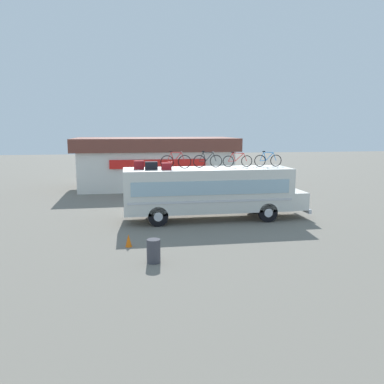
{
  "coord_description": "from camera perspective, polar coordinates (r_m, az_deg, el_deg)",
  "views": [
    {
      "loc": [
        -4.41,
        -21.29,
        5.09
      ],
      "look_at": [
        -0.88,
        0.0,
        1.59
      ],
      "focal_mm": 36.77,
      "sensor_mm": 36.0,
      "label": 1
    }
  ],
  "objects": [
    {
      "name": "ground_plane",
      "position": [
        22.33,
        2.23,
        -3.98
      ],
      "size": [
        120.0,
        120.0,
        0.0
      ],
      "primitive_type": "plane",
      "color": "slate"
    },
    {
      "name": "bus",
      "position": [
        22.05,
        2.74,
        0.3
      ],
      "size": [
        10.33,
        2.65,
        2.91
      ],
      "color": "silver",
      "rests_on": "ground"
    },
    {
      "name": "luggage_bag_1",
      "position": [
        21.51,
        -7.71,
        3.91
      ],
      "size": [
        0.54,
        0.44,
        0.45
      ],
      "primitive_type": "cube",
      "color": "maroon",
      "rests_on": "bus"
    },
    {
      "name": "luggage_bag_2",
      "position": [
        21.25,
        -5.93,
        3.83
      ],
      "size": [
        0.66,
        0.47,
        0.42
      ],
      "primitive_type": "cube",
      "color": "black",
      "rests_on": "bus"
    },
    {
      "name": "luggage_bag_3",
      "position": [
        21.15,
        -3.75,
        3.75
      ],
      "size": [
        0.51,
        0.53,
        0.36
      ],
      "primitive_type": "cube",
      "color": "maroon",
      "rests_on": "bus"
    },
    {
      "name": "rooftop_bicycle_1",
      "position": [
        21.58,
        -2.36,
        4.47
      ],
      "size": [
        1.7,
        0.44,
        0.98
      ],
      "color": "black",
      "rests_on": "bus"
    },
    {
      "name": "rooftop_bicycle_2",
      "position": [
        22.2,
        2.28,
        4.57
      ],
      "size": [
        1.67,
        0.44,
        0.94
      ],
      "color": "black",
      "rests_on": "bus"
    },
    {
      "name": "rooftop_bicycle_3",
      "position": [
        22.66,
        6.61,
        4.55
      ],
      "size": [
        1.75,
        0.44,
        0.88
      ],
      "color": "black",
      "rests_on": "bus"
    },
    {
      "name": "rooftop_bicycle_4",
      "position": [
        23.17,
        10.95,
        4.57
      ],
      "size": [
        1.65,
        0.44,
        0.9
      ],
      "color": "black",
      "rests_on": "bus"
    },
    {
      "name": "roadside_building",
      "position": [
        34.55,
        -5.35,
        4.38
      ],
      "size": [
        13.68,
        6.83,
        4.29
      ],
      "color": "silver",
      "rests_on": "ground"
    },
    {
      "name": "trash_bin",
      "position": [
        15.27,
        -5.6,
        -8.5
      ],
      "size": [
        0.53,
        0.53,
        0.91
      ],
      "primitive_type": "cylinder",
      "color": "#3F3F47",
      "rests_on": "ground"
    },
    {
      "name": "traffic_cone",
      "position": [
        17.4,
        -9.19,
        -6.97
      ],
      "size": [
        0.29,
        0.29,
        0.56
      ],
      "primitive_type": "cone",
      "color": "orange",
      "rests_on": "ground"
    }
  ]
}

